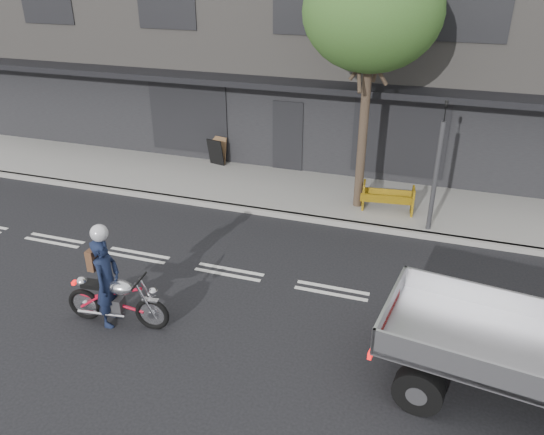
{
  "coord_description": "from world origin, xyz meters",
  "views": [
    {
      "loc": [
        4.15,
        -9.48,
        6.56
      ],
      "look_at": [
        0.87,
        0.5,
        1.3
      ],
      "focal_mm": 35.0,
      "sensor_mm": 36.0,
      "label": 1
    }
  ],
  "objects_px": {
    "motorcycle": "(117,299)",
    "sandwich_board": "(216,152)",
    "street_tree": "(372,12)",
    "rider": "(107,282)",
    "construction_barrier": "(387,200)",
    "traffic_light_pole": "(436,175)"
  },
  "relations": [
    {
      "from": "traffic_light_pole",
      "to": "sandwich_board",
      "type": "relative_size",
      "value": 3.88
    },
    {
      "from": "motorcycle",
      "to": "rider",
      "type": "relative_size",
      "value": 1.16
    },
    {
      "from": "motorcycle",
      "to": "rider",
      "type": "xyz_separation_m",
      "value": [
        -0.15,
        -0.0,
        0.36
      ]
    },
    {
      "from": "sandwich_board",
      "to": "traffic_light_pole",
      "type": "bearing_deg",
      "value": -6.71
    },
    {
      "from": "traffic_light_pole",
      "to": "construction_barrier",
      "type": "relative_size",
      "value": 2.45
    },
    {
      "from": "construction_barrier",
      "to": "rider",
      "type": "bearing_deg",
      "value": -125.75
    },
    {
      "from": "motorcycle",
      "to": "sandwich_board",
      "type": "relative_size",
      "value": 2.36
    },
    {
      "from": "motorcycle",
      "to": "rider",
      "type": "distance_m",
      "value": 0.39
    },
    {
      "from": "street_tree",
      "to": "motorcycle",
      "type": "xyz_separation_m",
      "value": [
        -3.54,
        -6.6,
        -4.71
      ]
    },
    {
      "from": "street_tree",
      "to": "rider",
      "type": "relative_size",
      "value": 3.66
    },
    {
      "from": "sandwich_board",
      "to": "construction_barrier",
      "type": "bearing_deg",
      "value": -5.56
    },
    {
      "from": "motorcycle",
      "to": "street_tree",
      "type": "bearing_deg",
      "value": 56.52
    },
    {
      "from": "rider",
      "to": "construction_barrier",
      "type": "xyz_separation_m",
      "value": [
        4.53,
        6.29,
        -0.37
      ]
    },
    {
      "from": "street_tree",
      "to": "traffic_light_pole",
      "type": "bearing_deg",
      "value": -23.03
    },
    {
      "from": "motorcycle",
      "to": "sandwich_board",
      "type": "distance_m",
      "value": 8.4
    },
    {
      "from": "motorcycle",
      "to": "construction_barrier",
      "type": "xyz_separation_m",
      "value": [
        4.38,
        6.29,
        -0.01
      ]
    },
    {
      "from": "street_tree",
      "to": "motorcycle",
      "type": "bearing_deg",
      "value": -118.25
    },
    {
      "from": "street_tree",
      "to": "motorcycle",
      "type": "relative_size",
      "value": 3.16
    },
    {
      "from": "construction_barrier",
      "to": "sandwich_board",
      "type": "bearing_deg",
      "value": 161.62
    },
    {
      "from": "traffic_light_pole",
      "to": "motorcycle",
      "type": "distance_m",
      "value": 8.06
    },
    {
      "from": "traffic_light_pole",
      "to": "motorcycle",
      "type": "height_order",
      "value": "traffic_light_pole"
    },
    {
      "from": "traffic_light_pole",
      "to": "motorcycle",
      "type": "xyz_separation_m",
      "value": [
        -5.54,
        -5.75,
        -1.09
      ]
    }
  ]
}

